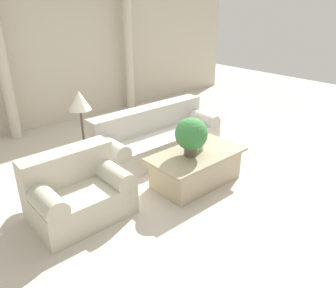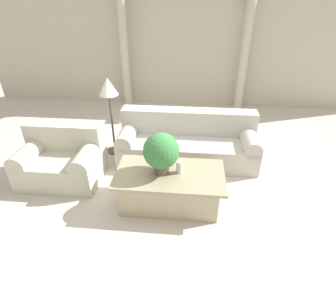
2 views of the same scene
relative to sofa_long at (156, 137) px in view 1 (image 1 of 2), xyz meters
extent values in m
plane|color=beige|center=(-0.27, -0.64, -0.33)|extent=(16.00, 16.00, 0.00)
cube|color=beige|center=(-0.27, 2.75, 1.27)|extent=(10.00, 0.06, 3.20)
cube|color=#B7B2A8|center=(0.00, -0.06, -0.13)|extent=(2.30, 0.85, 0.41)
cube|color=#B7B2A8|center=(0.00, 0.21, 0.29)|extent=(2.30, 0.30, 0.42)
cylinder|color=#B7B2A8|center=(-1.01, -0.06, 0.13)|extent=(0.28, 0.85, 0.28)
cylinder|color=#B7B2A8|center=(1.01, -0.06, 0.13)|extent=(0.28, 0.85, 0.28)
cube|color=beige|center=(-1.90, -0.78, -0.13)|extent=(1.18, 0.85, 0.41)
cube|color=beige|center=(-1.90, -0.51, 0.29)|extent=(1.18, 0.30, 0.42)
cylinder|color=beige|center=(-2.35, -0.78, 0.13)|extent=(0.28, 0.85, 0.28)
cylinder|color=beige|center=(-1.45, -0.78, 0.13)|extent=(0.28, 0.85, 0.28)
cube|color=tan|center=(-0.20, -1.16, -0.11)|extent=(1.27, 0.69, 0.45)
cube|color=tan|center=(-0.20, -1.16, 0.14)|extent=(1.44, 0.79, 0.04)
cylinder|color=brown|center=(-0.31, -1.15, 0.22)|extent=(0.20, 0.20, 0.13)
sphere|color=#387A3D|center=(-0.31, -1.15, 0.49)|extent=(0.47, 0.47, 0.47)
cylinder|color=silver|center=(-0.08, -1.13, 0.24)|extent=(0.08, 0.08, 0.17)
cylinder|color=#4C473D|center=(-1.33, 0.11, -0.32)|extent=(0.28, 0.28, 0.03)
cylinder|color=#4C473D|center=(-1.33, 0.11, 0.23)|extent=(0.04, 0.04, 1.06)
cone|color=silver|center=(-1.33, 0.11, 0.90)|extent=(0.32, 0.32, 0.28)
cylinder|color=beige|center=(-1.61, 2.45, 0.97)|extent=(0.21, 0.21, 2.60)
cylinder|color=beige|center=(1.21, 2.45, 0.97)|extent=(0.21, 0.21, 2.60)
camera|label=1|loc=(-3.39, -4.11, 2.22)|focal=35.00mm
camera|label=2|loc=(0.04, -3.95, 2.19)|focal=28.00mm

